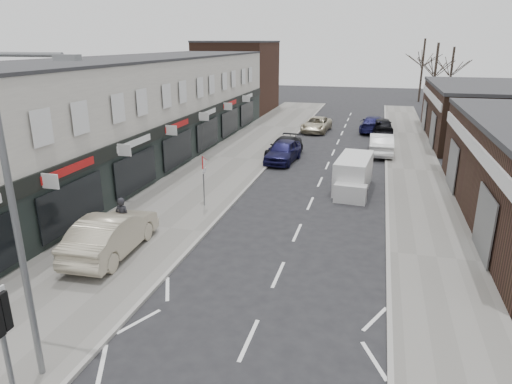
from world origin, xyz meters
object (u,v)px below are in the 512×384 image
Objects in this scene: street_lamp at (19,208)px; parked_car_right_c at (373,124)px; parked_car_left_c at (316,124)px; parked_car_right_b at (381,126)px; white_van at (353,175)px; traffic_light at (0,324)px; parked_car_right_a at (381,144)px; pedestrian at (123,217)px; parked_car_left_b at (285,147)px; warning_sign at (204,166)px; sedan_on_pavement at (112,234)px; parked_car_left_a at (283,151)px.

street_lamp is 1.55× the size of parked_car_right_c.
parked_car_right_b is (5.93, 0.30, 0.11)m from parked_car_left_c.
white_van is at bearing -70.94° from parked_car_left_c.
traffic_light reaches higher than parked_car_right_a.
parked_car_left_c is 5.94m from parked_car_right_b.
traffic_light reaches higher than parked_car_right_b.
parked_car_left_c is at bearing 109.36° from white_van.
pedestrian is 16.88m from parked_car_left_b.
warning_sign is 6.48m from sedan_on_pavement.
warning_sign reaches higher than parked_car_right_b.
warning_sign is at bearing 93.10° from traffic_light.
traffic_light is at bearing 83.88° from parked_car_right_c.
parked_car_left_c is (0.97, 10.34, -0.01)m from parked_car_left_b.
parked_car_right_b is at bearing 66.06° from parked_car_left_a.
parked_car_right_a is at bearing 25.57° from parked_car_left_b.
parked_car_left_a is 0.99× the size of parked_car_right_b.
parked_car_right_a is at bearing -119.51° from sedan_on_pavement.
parked_car_left_b is 0.91× the size of parked_car_right_c.
parked_car_left_b is 0.97× the size of parked_car_left_c.
parked_car_left_b is at bearing -90.72° from parked_car_left_c.
warning_sign is at bearing -140.48° from white_van.
street_lamp is at bearing -88.80° from parked_car_left_c.
white_van reaches higher than parked_car_left_a.
traffic_light reaches higher than parked_car_left_b.
white_van is 14.11m from sedan_on_pavement.
parked_car_right_b is (6.90, 10.65, 0.10)m from parked_car_left_b.
parked_car_right_b is (1.50, 17.53, -0.11)m from white_van.
warning_sign is 0.55× the size of parked_car_right_a.
parked_car_right_c is at bearing -86.43° from parked_car_right_a.
parked_car_left_c is (4.27, 28.33, -0.28)m from sedan_on_pavement.
sedan_on_pavement is 30.40m from parked_car_right_b.
sedan_on_pavement is 0.98× the size of parked_car_right_c.
parked_car_right_b is (8.66, 22.46, -1.42)m from warning_sign.
pedestrian is 29.11m from parked_car_right_b.
pedestrian is at bearing 59.50° from parked_car_right_a.
white_van reaches higher than parked_car_left_b.
parked_car_right_a is at bearing 74.40° from traffic_light.
pedestrian is at bearing -96.72° from parked_car_left_b.
parked_car_left_b is (1.00, 25.83, -1.73)m from traffic_light.
parked_car_left_a is at bearing 139.53° from white_van.
pedestrian reaches higher than parked_car_right_b.
parked_car_right_c is (-0.77, 0.95, -0.03)m from parked_car_right_b.
parked_car_right_c is at bearing -110.67° from sedan_on_pavement.
traffic_light is 9.85m from pedestrian.
white_van is at bearing -40.79° from parked_car_left_a.
parked_car_right_b is at bearing 90.04° from white_van.
parked_car_left_b is (3.70, 16.47, -0.33)m from pedestrian.
traffic_light reaches higher than sedan_on_pavement.
white_van is 17.79m from parked_car_left_c.
parked_car_right_a is at bearing -116.62° from pedestrian.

